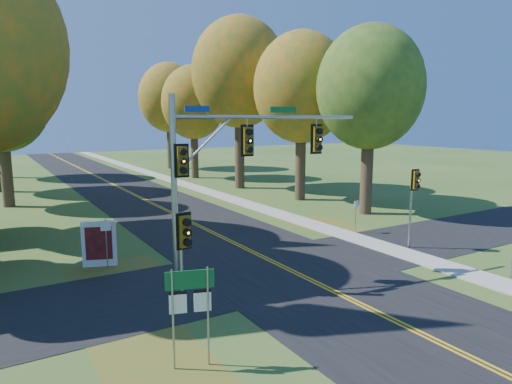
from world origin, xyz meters
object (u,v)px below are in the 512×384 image
east_signal_pole (414,189)px  traffic_mast (225,164)px  info_kiosk (99,244)px  route_sign_cluster (190,298)px

east_signal_pole → traffic_mast: bearing=-173.8°
east_signal_pole → info_kiosk: bearing=169.0°
route_sign_cluster → info_kiosk: 9.95m
traffic_mast → route_sign_cluster: bearing=-119.0°
traffic_mast → info_kiosk: (-3.92, 4.71, -3.77)m
east_signal_pole → info_kiosk: (-14.16, 5.32, -2.06)m
route_sign_cluster → traffic_mast: bearing=72.0°
traffic_mast → info_kiosk: 7.19m
east_signal_pole → info_kiosk: 15.27m
traffic_mast → route_sign_cluster: (-3.74, -5.20, -2.86)m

